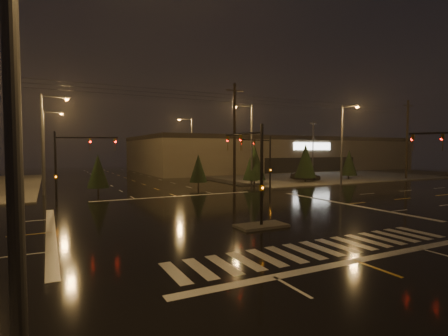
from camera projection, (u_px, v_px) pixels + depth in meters
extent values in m
plane|color=black|center=(230.00, 215.00, 23.95)|extent=(140.00, 140.00, 0.00)
cube|color=#4A4842|center=(298.00, 174.00, 64.20)|extent=(36.00, 36.00, 0.12)
cube|color=#4A4842|center=(261.00, 226.00, 20.38)|extent=(3.00, 1.60, 0.15)
cube|color=beige|center=(321.00, 248.00, 15.93)|extent=(15.00, 2.60, 0.01)
cube|color=beige|center=(356.00, 261.00, 14.14)|extent=(16.00, 0.50, 0.01)
cube|color=beige|center=(177.00, 196.00, 33.75)|extent=(16.00, 0.50, 0.01)
cube|color=black|center=(326.00, 174.00, 64.67)|extent=(50.00, 24.00, 0.08)
cube|color=brown|center=(271.00, 154.00, 80.53)|extent=(60.00, 28.00, 7.00)
cube|color=black|center=(271.00, 140.00, 80.36)|extent=(60.20, 28.20, 0.80)
cube|color=white|center=(312.00, 146.00, 67.88)|extent=(9.00, 0.20, 1.40)
cube|color=black|center=(312.00, 165.00, 68.11)|extent=(22.00, 0.15, 2.80)
cylinder|color=black|center=(262.00, 176.00, 20.23)|extent=(0.18, 0.18, 6.00)
cylinder|color=black|center=(242.00, 134.00, 22.10)|extent=(0.12, 4.50, 0.12)
imported|color=#594707|center=(228.00, 136.00, 23.91)|extent=(0.16, 0.20, 1.00)
cube|color=#594707|center=(262.00, 188.00, 20.26)|extent=(0.25, 0.18, 0.35)
cylinder|color=black|center=(270.00, 164.00, 37.88)|extent=(0.18, 0.18, 6.00)
cylinder|color=black|center=(256.00, 140.00, 35.93)|extent=(4.74, 1.82, 0.12)
imported|color=#594707|center=(242.00, 140.00, 34.29)|extent=(0.24, 0.22, 1.00)
cube|color=#594707|center=(270.00, 170.00, 37.92)|extent=(0.25, 0.18, 0.35)
cylinder|color=black|center=(56.00, 168.00, 28.42)|extent=(0.18, 0.18, 6.00)
cylinder|color=black|center=(87.00, 138.00, 28.58)|extent=(4.74, 1.82, 0.12)
imported|color=#594707|center=(115.00, 138.00, 28.85)|extent=(0.24, 0.22, 1.00)
cube|color=#594707|center=(56.00, 177.00, 28.45)|extent=(0.25, 0.18, 0.35)
cylinder|color=black|center=(447.00, 133.00, 20.40)|extent=(1.48, 3.80, 0.12)
imported|color=#594707|center=(413.00, 135.00, 21.63)|extent=(0.22, 0.24, 1.00)
cylinder|color=#38383A|center=(13.00, 116.00, 5.14)|extent=(0.24, 0.24, 10.00)
cylinder|color=#38383A|center=(42.00, 145.00, 34.54)|extent=(0.24, 0.24, 10.00)
cylinder|color=#38383A|center=(55.00, 97.00, 34.83)|extent=(2.40, 0.14, 0.14)
cube|color=#38383A|center=(67.00, 98.00, 35.33)|extent=(0.70, 0.30, 0.18)
sphere|color=orange|center=(67.00, 99.00, 35.34)|extent=(0.32, 0.32, 0.32)
cylinder|color=#38383A|center=(44.00, 146.00, 48.80)|extent=(0.24, 0.24, 10.00)
cylinder|color=#38383A|center=(53.00, 112.00, 49.09)|extent=(2.40, 0.14, 0.14)
cube|color=#38383A|center=(61.00, 113.00, 49.59)|extent=(0.70, 0.30, 0.18)
sphere|color=orange|center=(61.00, 114.00, 49.60)|extent=(0.32, 0.32, 0.32)
cylinder|color=#38383A|center=(252.00, 146.00, 43.13)|extent=(0.24, 0.24, 10.00)
cylinder|color=#38383A|center=(243.00, 106.00, 42.33)|extent=(2.40, 0.14, 0.14)
cube|color=#38383A|center=(235.00, 106.00, 41.84)|extent=(0.70, 0.30, 0.18)
sphere|color=orange|center=(235.00, 107.00, 41.85)|extent=(0.32, 0.32, 0.32)
cylinder|color=#38383A|center=(192.00, 147.00, 60.95)|extent=(0.24, 0.24, 10.00)
cylinder|color=#38383A|center=(185.00, 119.00, 60.16)|extent=(2.40, 0.14, 0.14)
cube|color=#38383A|center=(179.00, 119.00, 59.67)|extent=(0.70, 0.30, 0.18)
sphere|color=orange|center=(179.00, 120.00, 59.67)|extent=(0.32, 0.32, 0.32)
cylinder|color=#38383A|center=(342.00, 146.00, 43.85)|extent=(0.24, 0.24, 10.00)
cylinder|color=#38383A|center=(350.00, 106.00, 42.53)|extent=(0.14, 2.40, 0.14)
cube|color=#38383A|center=(357.00, 106.00, 41.55)|extent=(0.30, 0.70, 0.18)
sphere|color=orange|center=(357.00, 107.00, 41.56)|extent=(0.32, 0.32, 0.32)
cylinder|color=black|center=(235.00, 137.00, 39.71)|extent=(0.32, 0.32, 12.00)
cube|color=black|center=(235.00, 91.00, 39.44)|extent=(2.20, 0.12, 0.12)
cylinder|color=black|center=(407.00, 140.00, 53.23)|extent=(0.32, 0.32, 12.00)
cube|color=black|center=(408.00, 106.00, 52.96)|extent=(2.20, 0.12, 0.12)
cylinder|color=black|center=(254.00, 183.00, 44.22)|extent=(0.18, 0.18, 0.70)
cone|color=black|center=(254.00, 162.00, 44.08)|extent=(2.89, 2.89, 4.51)
cylinder|color=black|center=(305.00, 180.00, 47.97)|extent=(0.18, 0.18, 0.70)
cone|color=black|center=(305.00, 161.00, 47.83)|extent=(2.94, 2.94, 4.59)
cylinder|color=black|center=(349.00, 178.00, 51.92)|extent=(0.18, 0.18, 0.70)
cone|color=black|center=(349.00, 163.00, 51.80)|extent=(2.41, 2.41, 3.76)
cylinder|color=black|center=(98.00, 191.00, 34.97)|extent=(0.18, 0.18, 0.70)
cone|color=black|center=(98.00, 171.00, 34.87)|extent=(2.15, 2.15, 3.37)
cylinder|color=black|center=(198.00, 185.00, 41.01)|extent=(0.18, 0.18, 0.70)
cone|color=black|center=(198.00, 168.00, 40.90)|extent=(2.10, 2.10, 3.28)
imported|color=black|center=(305.00, 175.00, 51.18)|extent=(3.08, 4.76, 1.51)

